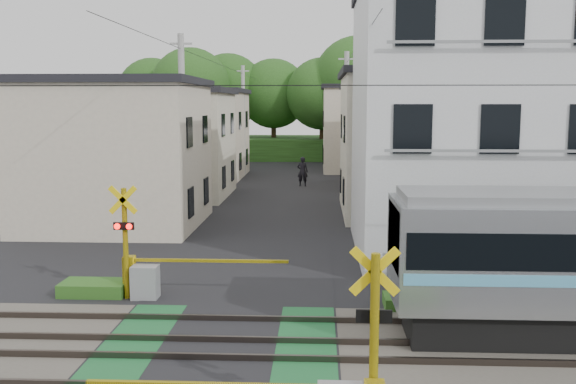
{
  "coord_description": "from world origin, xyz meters",
  "views": [
    {
      "loc": [
        2.15,
        -12.93,
        5.19
      ],
      "look_at": [
        1.28,
        5.0,
        2.73
      ],
      "focal_mm": 40.0,
      "sensor_mm": 36.0,
      "label": 1
    }
  ],
  "objects": [
    {
      "name": "ground",
      "position": [
        0.0,
        0.0,
        0.0
      ],
      "size": [
        120.0,
        120.0,
        0.0
      ],
      "primitive_type": "plane",
      "color": "black"
    },
    {
      "name": "track_bed",
      "position": [
        0.0,
        0.0,
        0.04
      ],
      "size": [
        120.0,
        120.0,
        0.14
      ],
      "color": "#47423A",
      "rests_on": "ground"
    },
    {
      "name": "crossing_signal_far",
      "position": [
        -2.59,
        3.65,
        0.71
      ],
      "size": [
        4.74,
        0.65,
        3.09
      ],
      "color": "yellow",
      "rests_on": "ground"
    },
    {
      "name": "apartment_block",
      "position": [
        8.5,
        9.49,
        4.66
      ],
      "size": [
        10.2,
        8.36,
        9.3
      ],
      "color": "silver",
      "rests_on": "ground"
    },
    {
      "name": "houses_row",
      "position": [
        0.25,
        25.92,
        3.24
      ],
      "size": [
        22.07,
        31.35,
        6.8
      ],
      "color": "beige",
      "rests_on": "ground"
    },
    {
      "name": "tree_hill",
      "position": [
        -0.26,
        48.34,
        5.31
      ],
      "size": [
        40.0,
        13.0,
        11.34
      ],
      "color": "#27511B",
      "rests_on": "ground"
    },
    {
      "name": "catenary",
      "position": [
        6.0,
        0.03,
        3.7
      ],
      "size": [
        60.0,
        5.04,
        7.0
      ],
      "color": "#2D2D33",
      "rests_on": "ground"
    },
    {
      "name": "utility_poles",
      "position": [
        -1.05,
        23.01,
        4.08
      ],
      "size": [
        7.9,
        42.0,
        8.0
      ],
      "color": "#A5A5A0",
      "rests_on": "ground"
    },
    {
      "name": "pedestrian",
      "position": [
        1.11,
        27.78,
        0.95
      ],
      "size": [
        0.72,
        0.51,
        1.89
      ],
      "primitive_type": "imported",
      "rotation": [
        0.0,
        0.0,
        3.06
      ],
      "color": "black",
      "rests_on": "ground"
    },
    {
      "name": "weed_patches",
      "position": [
        1.76,
        -0.09,
        0.18
      ],
      "size": [
        10.25,
        8.8,
        0.4
      ],
      "color": "#2D5E1E",
      "rests_on": "ground"
    }
  ]
}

